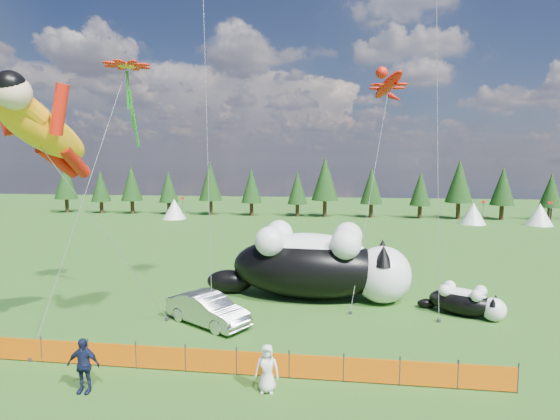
# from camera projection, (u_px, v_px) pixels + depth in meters

# --- Properties ---
(ground) EXTENTS (160.00, 160.00, 0.00)m
(ground) POSITION_uv_depth(u_px,v_px,m) (230.00, 341.00, 19.60)
(ground) COLOR #13390A
(ground) RESTS_ON ground
(safety_fence) EXTENTS (22.06, 0.06, 1.10)m
(safety_fence) POSITION_uv_depth(u_px,v_px,m) (211.00, 361.00, 16.58)
(safety_fence) COLOR #262626
(safety_fence) RESTS_ON ground
(tree_line) EXTENTS (90.00, 4.00, 8.00)m
(tree_line) POSITION_uv_depth(u_px,v_px,m) (305.00, 189.00, 63.49)
(tree_line) COLOR black
(tree_line) RESTS_ON ground
(festival_tents) EXTENTS (50.00, 3.20, 2.80)m
(festival_tents) POSITION_uv_depth(u_px,v_px,m) (386.00, 212.00, 57.42)
(festival_tents) COLOR white
(festival_tents) RESTS_ON ground
(cat_large) EXTENTS (12.20, 4.90, 4.40)m
(cat_large) POSITION_uv_depth(u_px,v_px,m) (317.00, 263.00, 25.58)
(cat_large) COLOR black
(cat_large) RESTS_ON ground
(cat_small) EXTENTS (4.13, 2.96, 1.61)m
(cat_small) POSITION_uv_depth(u_px,v_px,m) (465.00, 301.00, 22.82)
(cat_small) COLOR black
(cat_small) RESTS_ON ground
(car) EXTENTS (4.80, 3.76, 1.52)m
(car) POSITION_uv_depth(u_px,v_px,m) (208.00, 309.00, 21.59)
(car) COLOR silver
(car) RESTS_ON ground
(spectator_c) EXTENTS (1.18, 0.66, 1.96)m
(spectator_c) POSITION_uv_depth(u_px,v_px,m) (83.00, 365.00, 15.19)
(spectator_c) COLOR #141937
(spectator_c) RESTS_ON ground
(spectator_e) EXTENTS (0.86, 0.58, 1.71)m
(spectator_e) POSITION_uv_depth(u_px,v_px,m) (267.00, 368.00, 15.22)
(spectator_e) COLOR white
(spectator_e) RESTS_ON ground
(superhero_kite) EXTENTS (6.43, 6.81, 12.24)m
(superhero_kite) POSITION_uv_depth(u_px,v_px,m) (43.00, 131.00, 17.90)
(superhero_kite) COLOR #FFA70D
(superhero_kite) RESTS_ON ground
(gecko_kite) EXTENTS (4.91, 12.41, 16.42)m
(gecko_kite) POSITION_uv_depth(u_px,v_px,m) (388.00, 85.00, 30.51)
(gecko_kite) COLOR red
(gecko_kite) RESTS_ON ground
(flower_kite) EXTENTS (2.99, 8.27, 14.56)m
(flower_kite) POSITION_uv_depth(u_px,v_px,m) (127.00, 69.00, 22.65)
(flower_kite) COLOR red
(flower_kite) RESTS_ON ground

